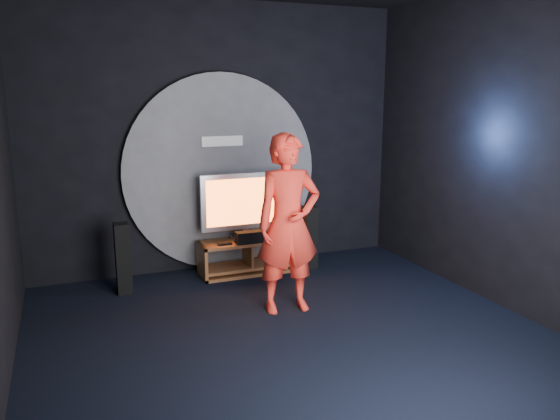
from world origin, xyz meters
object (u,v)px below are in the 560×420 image
Objects in this scene: media_console at (248,258)px; subwoofer at (305,254)px; tower_speaker_right at (310,237)px; player at (288,224)px; tv at (245,203)px; tower_speaker_left at (123,259)px.

media_console reaches higher than subwoofer.
tower_speaker_right is 0.32m from subwoofer.
player is (-0.83, -1.22, 0.54)m from tower_speaker_right.
subwoofer is (0.85, -0.02, -0.78)m from tv.
tower_speaker_right is at bearing -12.22° from tv.
subwoofer is at bearing 88.29° from tower_speaker_right.
tower_speaker_right is at bearing 1.09° from tower_speaker_left.
subwoofer is (2.45, 0.21, -0.28)m from tower_speaker_left.
media_console is at bearing -176.60° from subwoofer.
subwoofer is 0.15× the size of player.
tower_speaker_right is (2.45, 0.05, 0.00)m from tower_speaker_left.
tower_speaker_right is 0.44× the size of player.
media_console is 0.74m from tv.
tower_speaker_right is at bearing 59.16° from player.
tv is at bearing 96.48° from media_console.
player is at bearing -89.54° from media_console.
media_console is at bearing 172.13° from tower_speaker_right.
media_console is 0.85m from subwoofer.
tower_speaker_right is at bearing -91.71° from subwoofer.
player reaches higher than subwoofer.
tower_speaker_left reaches higher than media_console.
tower_speaker_left is 2.88× the size of subwoofer.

